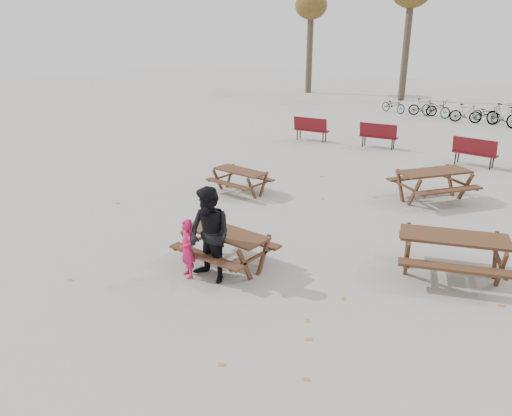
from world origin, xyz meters
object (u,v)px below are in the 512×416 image
Objects in this scene: soda_bottle at (213,227)px; picnic_table_east at (452,256)px; picnic_table_north at (240,182)px; picnic_table_far at (433,186)px; main_picnic_table at (226,240)px; adult at (210,235)px; food_tray at (218,233)px; child at (187,249)px.

soda_bottle is 4.78m from picnic_table_east.
picnic_table_far reaches higher than picnic_table_north.
soda_bottle is 4.80m from picnic_table_north.
main_picnic_table is 10.59× the size of soda_bottle.
adult is 0.93× the size of picnic_table_east.
food_tray reaches higher than picnic_table_north.
food_tray is 1.06× the size of soda_bottle.
picnic_table_north is 0.80× the size of picnic_table_far.
main_picnic_table is at bearing 92.70° from child.
food_tray is 0.51m from adult.
food_tray is 4.96m from picnic_table_north.
child is at bearing -59.18° from picnic_table_north.
picnic_table_north is (-2.87, 3.89, -0.24)m from main_picnic_table.
picnic_table_far reaches higher than main_picnic_table.
food_tray is at bearing -108.25° from main_picnic_table.
picnic_table_far is at bearing 74.63° from main_picnic_table.
adult is 0.93× the size of picnic_table_far.
picnic_table_east is (3.84, 2.59, -0.36)m from food_tray.
food_tray is 0.11× the size of picnic_table_north.
child is at bearing -111.20° from food_tray.
child reaches higher than soda_bottle.
child is at bearing -162.47° from picnic_table_far.
child is 5.20m from picnic_table_east.
picnic_table_far is at bearing 97.35° from child.
picnic_table_far is (-1.93, 4.31, 0.00)m from picnic_table_east.
picnic_table_north is (-2.57, 4.69, -0.25)m from child.
main_picnic_table is 1.49× the size of child.
child is (-0.24, -0.63, -0.19)m from food_tray.
child reaches higher than picnic_table_north.
soda_bottle is 7.18m from picnic_table_far.
food_tray is 0.09× the size of picnic_table_east.
picnic_table_north is (-2.81, 4.06, -0.44)m from food_tray.
adult reaches higher than picnic_table_far.
adult reaches higher than picnic_table_east.
soda_bottle is 0.14× the size of child.
picnic_table_east reaches higher than food_tray.
picnic_table_far reaches higher than picnic_table_east.
picnic_table_far is (2.11, 6.85, -0.41)m from soda_bottle.
soda_bottle is at bearing -163.63° from picnic_table_far.
child reaches higher than main_picnic_table.
main_picnic_table is 4.49m from picnic_table_east.
adult is at bearing -65.81° from food_tray.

